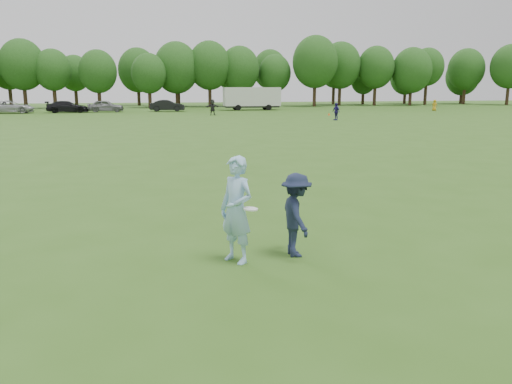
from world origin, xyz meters
TOP-DOWN VIEW (x-y plane):
  - ground at (0.00, 0.00)m, footprint 200.00×200.00m
  - thrower at (-0.32, -0.67)m, footprint 0.82×0.88m
  - defender at (0.86, -0.56)m, footprint 0.61×1.06m
  - player_far_b at (16.31, 37.71)m, footprint 0.71×1.08m
  - player_far_c at (37.00, 53.94)m, footprint 0.84×0.89m
  - player_far_d at (5.48, 49.39)m, footprint 1.72×0.63m
  - car_c at (-18.82, 58.77)m, footprint 5.67×2.70m
  - car_d at (-12.08, 58.90)m, footprint 5.26×2.35m
  - car_e at (-7.39, 59.61)m, footprint 4.65×1.96m
  - car_f at (0.62, 59.71)m, footprint 4.81×2.13m
  - field_cone at (18.68, 46.07)m, footprint 0.28×0.28m
  - disc_in_play at (-0.11, -0.93)m, footprint 0.31×0.31m
  - cargo_trailer at (12.60, 61.38)m, footprint 9.00×2.75m
  - treeline at (2.81, 76.90)m, footprint 130.35×18.39m

SIDE VIEW (x-z plane):
  - ground at x=0.00m, z-range 0.00..0.00m
  - field_cone at x=18.68m, z-range 0.00..0.30m
  - car_d at x=-12.08m, z-range 0.00..1.50m
  - player_far_c at x=37.00m, z-range 0.00..1.53m
  - car_f at x=0.62m, z-range 0.00..1.53m
  - car_c at x=-18.82m, z-range 0.00..1.56m
  - car_e at x=-7.39m, z-range 0.00..1.57m
  - defender at x=0.86m, z-range 0.00..1.63m
  - player_far_b at x=16.31m, z-range 0.00..1.71m
  - player_far_d at x=5.48m, z-range 0.00..1.83m
  - thrower at x=-0.32m, z-range 0.00..2.01m
  - disc_in_play at x=-0.11m, z-range 1.05..1.10m
  - cargo_trailer at x=12.60m, z-range 0.18..3.38m
  - treeline at x=2.81m, z-range 0.39..12.13m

